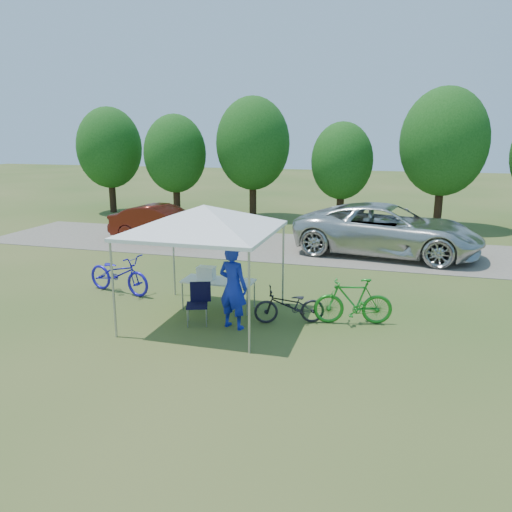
# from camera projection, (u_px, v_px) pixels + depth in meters

# --- Properties ---
(ground) EXTENTS (100.00, 100.00, 0.00)m
(ground) POSITION_uv_depth(u_px,v_px,m) (207.00, 319.00, 11.79)
(ground) COLOR #2D5119
(ground) RESTS_ON ground
(gravel_strip) EXTENTS (24.00, 5.00, 0.02)m
(gravel_strip) POSITION_uv_depth(u_px,v_px,m) (282.00, 247.00, 19.26)
(gravel_strip) COLOR gray
(gravel_strip) RESTS_ON ground
(canopy) EXTENTS (4.53, 4.53, 3.00)m
(canopy) POSITION_uv_depth(u_px,v_px,m) (204.00, 208.00, 11.16)
(canopy) COLOR #A5A5AA
(canopy) RESTS_ON ground
(treeline) EXTENTS (24.89, 4.28, 6.30)m
(treeline) POSITION_uv_depth(u_px,v_px,m) (305.00, 149.00, 24.14)
(treeline) COLOR #382314
(treeline) RESTS_ON ground
(folding_table) EXTENTS (1.78, 0.74, 0.73)m
(folding_table) POSITION_uv_depth(u_px,v_px,m) (218.00, 282.00, 12.40)
(folding_table) COLOR white
(folding_table) RESTS_ON ground
(folding_chair) EXTENTS (0.61, 0.64, 0.94)m
(folding_chair) POSITION_uv_depth(u_px,v_px,m) (199.00, 299.00, 11.50)
(folding_chair) COLOR black
(folding_chair) RESTS_ON ground
(cooler) EXTENTS (0.44, 0.30, 0.32)m
(cooler) POSITION_uv_depth(u_px,v_px,m) (206.00, 273.00, 12.44)
(cooler) COLOR white
(cooler) RESTS_ON folding_table
(ice_cream_cup) EXTENTS (0.09, 0.09, 0.06)m
(ice_cream_cup) POSITION_uv_depth(u_px,v_px,m) (235.00, 281.00, 12.22)
(ice_cream_cup) COLOR gold
(ice_cream_cup) RESTS_ON folding_table
(cyclist) EXTENTS (0.80, 0.63, 1.92)m
(cyclist) POSITION_uv_depth(u_px,v_px,m) (233.00, 287.00, 11.08)
(cyclist) COLOR #1525B1
(cyclist) RESTS_ON ground
(bike_blue) EXTENTS (2.18, 1.17, 1.09)m
(bike_blue) POSITION_uv_depth(u_px,v_px,m) (119.00, 274.00, 13.64)
(bike_blue) COLOR #1D15B7
(bike_blue) RESTS_ON ground
(bike_green) EXTENTS (1.87, 0.90, 1.08)m
(bike_green) POSITION_uv_depth(u_px,v_px,m) (353.00, 301.00, 11.42)
(bike_green) COLOR #1C8120
(bike_green) RESTS_ON ground
(bike_dark) EXTENTS (1.72, 1.07, 0.86)m
(bike_dark) POSITION_uv_depth(u_px,v_px,m) (289.00, 305.00, 11.48)
(bike_dark) COLOR black
(bike_dark) RESTS_ON ground
(minivan) EXTENTS (6.85, 3.82, 1.81)m
(minivan) POSITION_uv_depth(u_px,v_px,m) (387.00, 230.00, 17.84)
(minivan) COLOR silver
(minivan) RESTS_ON gravel_strip
(sedan) EXTENTS (4.46, 1.86, 1.44)m
(sedan) POSITION_uv_depth(u_px,v_px,m) (163.00, 223.00, 20.18)
(sedan) COLOR #57180E
(sedan) RESTS_ON gravel_strip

